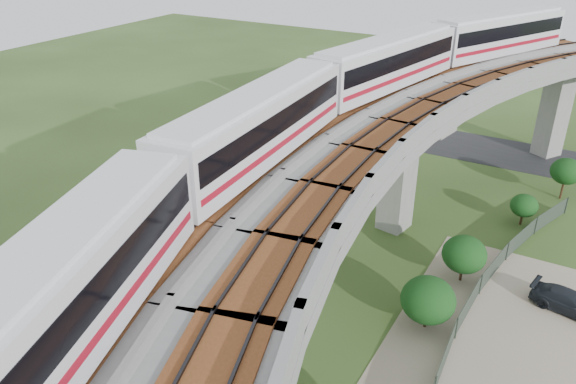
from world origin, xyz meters
name	(u,v)px	position (x,y,z in m)	size (l,w,h in m)	color
ground	(323,294)	(0.00, 0.00, 0.00)	(160.00, 160.00, 0.00)	#30451B
asphalt_road	(450,143)	(0.00, 30.00, 0.01)	(60.00, 8.00, 0.03)	#232326
viaduct	(391,179)	(3.84, 0.00, 9.05)	(19.58, 73.98, 11.40)	#99968E
metro_train	(358,97)	(0.42, 3.00, 12.31)	(12.03, 61.25, 3.64)	silver
fence	(479,336)	(9.75, 0.00, 0.75)	(3.87, 38.73, 1.50)	#2D382D
tree_0	(566,171)	(11.60, 21.98, 2.55)	(2.58, 2.58, 3.65)	#382314
tree_1	(524,206)	(9.43, 15.66, 1.67)	(2.08, 2.08, 2.56)	#382314
tree_2	(464,254)	(7.27, 5.86, 2.05)	(2.86, 2.86, 3.27)	#382314
tree_3	(428,300)	(6.65, 0.14, 1.97)	(3.17, 3.17, 3.32)	#382314
car_dark	(569,302)	(13.79, 5.92, 0.69)	(1.83, 4.51, 1.31)	black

